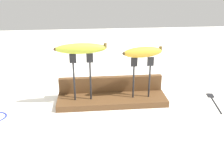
# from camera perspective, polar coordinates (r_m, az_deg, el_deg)

# --- Properties ---
(ground_plane) EXTENTS (3.00, 3.00, 0.00)m
(ground_plane) POSITION_cam_1_polar(r_m,az_deg,el_deg) (1.07, 0.00, -6.26)
(ground_plane) COLOR white
(wooden_board) EXTENTS (0.45, 0.13, 0.03)m
(wooden_board) POSITION_cam_1_polar(r_m,az_deg,el_deg) (1.06, 0.00, -5.66)
(wooden_board) COLOR brown
(wooden_board) RESTS_ON ground
(board_backstop) EXTENTS (0.44, 0.02, 0.07)m
(board_backstop) POSITION_cam_1_polar(r_m,az_deg,el_deg) (1.09, -0.28, -2.15)
(board_backstop) COLOR brown
(board_backstop) RESTS_ON wooden_board
(fork_stand_left) EXTENTS (0.09, 0.01, 0.19)m
(fork_stand_left) POSITION_cam_1_polar(r_m,az_deg,el_deg) (0.99, -6.77, 0.34)
(fork_stand_left) COLOR black
(fork_stand_left) RESTS_ON wooden_board
(fork_stand_right) EXTENTS (0.09, 0.01, 0.17)m
(fork_stand_right) POSITION_cam_1_polar(r_m,az_deg,el_deg) (1.02, 6.72, 0.17)
(fork_stand_right) COLOR black
(fork_stand_right) RESTS_ON wooden_board
(banana_raised_left) EXTENTS (0.20, 0.04, 0.04)m
(banana_raised_left) POSITION_cam_1_polar(r_m,az_deg,el_deg) (0.96, -7.03, 5.83)
(banana_raised_left) COLOR #B2C138
(banana_raised_left) RESTS_ON fork_stand_left
(banana_raised_right) EXTENTS (0.16, 0.06, 0.04)m
(banana_raised_right) POSITION_cam_1_polar(r_m,az_deg,el_deg) (0.99, 6.94, 5.00)
(banana_raised_right) COLOR gold
(banana_raised_right) RESTS_ON fork_stand_right
(fork_fallen_near) EXTENTS (0.05, 0.18, 0.01)m
(fork_fallen_near) POSITION_cam_1_polar(r_m,az_deg,el_deg) (1.16, 21.82, -5.32)
(fork_fallen_near) COLOR black
(fork_fallen_near) RESTS_ON ground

